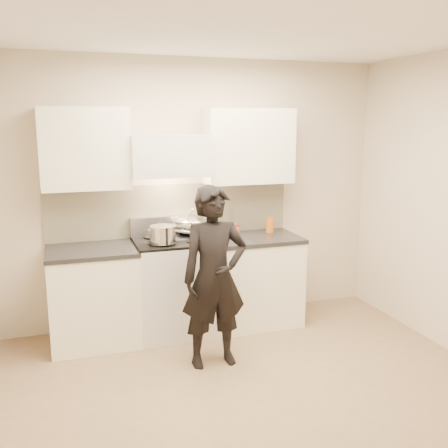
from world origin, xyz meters
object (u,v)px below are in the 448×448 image
(wok, at_px, (190,224))
(person, at_px, (214,277))
(utensil_crock, at_px, (215,225))
(stove, at_px, (175,286))
(counter_right, at_px, (253,279))

(wok, bearing_deg, person, -91.55)
(utensil_crock, bearing_deg, stove, -159.34)
(utensil_crock, height_order, person, person)
(utensil_crock, bearing_deg, person, -107.46)
(wok, height_order, utensil_crock, wok)
(stove, distance_m, utensil_crock, 0.75)
(counter_right, height_order, wok, wok)
(person, bearing_deg, stove, 102.20)
(stove, height_order, person, person)
(utensil_crock, bearing_deg, counter_right, -26.60)
(counter_right, distance_m, wok, 0.88)
(stove, bearing_deg, utensil_crock, 20.66)
(stove, relative_size, counter_right, 1.04)
(wok, bearing_deg, stove, -147.16)
(stove, distance_m, wok, 0.63)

